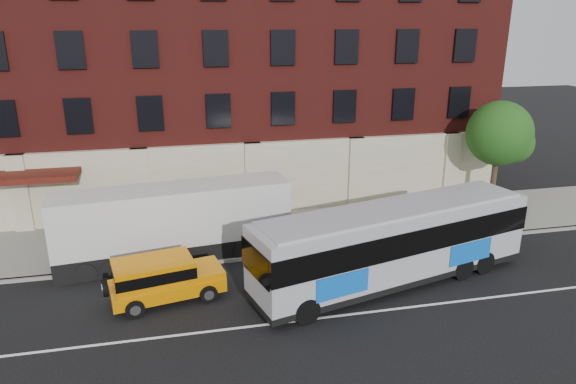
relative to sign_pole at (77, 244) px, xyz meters
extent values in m
plane|color=black|center=(8.50, -6.15, -1.45)|extent=(120.00, 120.00, 0.00)
cube|color=gray|center=(8.50, 2.85, -1.38)|extent=(60.00, 6.00, 0.15)
cube|color=gray|center=(8.50, -0.15, -1.38)|extent=(60.00, 0.25, 0.15)
cube|color=white|center=(8.50, -5.65, -1.45)|extent=(60.00, 0.12, 0.01)
cube|color=#5E1A16|center=(8.50, 10.85, 6.20)|extent=(30.00, 10.00, 15.00)
cube|color=beige|center=(8.50, 5.70, 0.70)|extent=(30.00, 0.35, 4.00)
cube|color=#4A140D|center=(-2.50, 4.85, 1.80)|extent=(4.20, 2.20, 0.30)
cube|color=beige|center=(-3.50, 5.60, 0.70)|extent=(0.90, 0.55, 4.00)
cube|color=beige|center=(2.50, 5.60, 0.70)|extent=(0.90, 0.55, 4.00)
cube|color=beige|center=(8.50, 5.60, 0.70)|extent=(0.90, 0.55, 4.00)
cube|color=beige|center=(14.50, 5.60, 0.70)|extent=(0.90, 0.55, 4.00)
cube|color=beige|center=(20.50, 5.60, 0.70)|extent=(0.90, 0.55, 4.00)
cube|color=black|center=(-3.75, 5.77, 4.50)|extent=(1.30, 0.20, 1.80)
cube|color=black|center=(-0.25, 5.77, 4.50)|extent=(1.30, 0.20, 1.80)
cube|color=black|center=(3.25, 5.77, 4.50)|extent=(1.30, 0.20, 1.80)
cube|color=black|center=(6.75, 5.77, 4.50)|extent=(1.30, 0.20, 1.80)
cube|color=black|center=(10.25, 5.77, 4.50)|extent=(1.30, 0.20, 1.80)
cube|color=black|center=(13.75, 5.77, 4.50)|extent=(1.30, 0.20, 1.80)
cube|color=black|center=(17.25, 5.77, 4.50)|extent=(1.30, 0.20, 1.80)
cube|color=black|center=(20.75, 5.77, 4.50)|extent=(1.30, 0.20, 1.80)
cube|color=black|center=(-0.25, 5.77, 7.70)|extent=(1.30, 0.20, 1.80)
cube|color=black|center=(3.25, 5.77, 7.70)|extent=(1.30, 0.20, 1.80)
cube|color=black|center=(6.75, 5.77, 7.70)|extent=(1.30, 0.20, 1.80)
cube|color=black|center=(10.25, 5.77, 7.70)|extent=(1.30, 0.20, 1.80)
cube|color=black|center=(13.75, 5.77, 7.70)|extent=(1.30, 0.20, 1.80)
cube|color=black|center=(17.25, 5.77, 7.70)|extent=(1.30, 0.20, 1.80)
cube|color=black|center=(20.75, 5.77, 7.70)|extent=(1.30, 0.20, 1.80)
cube|color=black|center=(-2.00, 5.63, 0.30)|extent=(2.60, 0.15, 2.80)
cube|color=black|center=(4.00, 5.63, 0.30)|extent=(2.60, 0.15, 2.80)
cube|color=black|center=(10.00, 5.63, 0.30)|extent=(2.60, 0.15, 2.80)
cube|color=black|center=(16.00, 5.63, 0.30)|extent=(2.60, 0.15, 2.80)
cylinder|color=slate|center=(0.00, 0.05, -0.20)|extent=(0.07, 0.07, 2.50)
cube|color=silver|center=(0.00, -0.10, 0.60)|extent=(0.30, 0.03, 0.40)
cube|color=silver|center=(0.00, -0.10, 0.10)|extent=(0.30, 0.03, 0.35)
cylinder|color=#322319|center=(22.00, 3.35, 0.20)|extent=(0.32, 0.32, 3.00)
sphere|color=#1E4C15|center=(22.00, 3.35, 3.10)|extent=(3.60, 3.60, 3.60)
sphere|color=#1E4C15|center=(22.70, 2.95, 2.60)|extent=(2.20, 2.20, 2.20)
sphere|color=#1E4C15|center=(21.40, 3.75, 2.70)|extent=(2.00, 2.00, 2.00)
cube|color=#AEB0B9|center=(12.94, -3.56, 0.37)|extent=(12.55, 5.57, 2.92)
cube|color=black|center=(12.94, -3.56, -0.99)|extent=(12.61, 5.63, 0.26)
cube|color=#AEB0B9|center=(12.94, -3.56, 1.88)|extent=(11.87, 5.12, 0.12)
cube|color=black|center=(12.94, -3.56, 0.85)|extent=(12.65, 5.67, 1.02)
cube|color=blue|center=(10.10, -5.65, -0.17)|extent=(2.19, 0.61, 0.92)
cube|color=blue|center=(15.59, -1.52, -0.17)|extent=(2.19, 0.61, 0.92)
cylinder|color=black|center=(8.67, -5.86, -0.94)|extent=(1.07, 0.56, 1.02)
cylinder|color=black|center=(8.09, -3.62, -0.94)|extent=(1.07, 0.56, 1.02)
cylinder|color=black|center=(16.01, -3.96, -0.94)|extent=(1.07, 0.56, 1.02)
cylinder|color=black|center=(15.43, -1.72, -0.94)|extent=(1.07, 0.56, 1.02)
cylinder|color=black|center=(17.20, -3.65, -0.94)|extent=(1.07, 0.56, 1.02)
cylinder|color=black|center=(16.62, -1.41, -0.94)|extent=(1.07, 0.56, 1.02)
cube|color=orange|center=(3.73, -2.99, -0.86)|extent=(4.61, 2.63, 0.54)
cube|color=orange|center=(3.25, -3.09, -0.14)|extent=(3.27, 2.32, 0.90)
cube|color=black|center=(3.25, -3.09, -0.09)|extent=(3.32, 2.37, 0.45)
cube|color=orange|center=(5.20, -2.70, -0.46)|extent=(1.67, 1.95, 0.27)
cube|color=black|center=(5.88, -2.56, -0.82)|extent=(0.34, 1.43, 0.50)
cylinder|color=black|center=(1.47, -3.45, -0.46)|extent=(0.33, 0.71, 0.69)
cylinder|color=black|center=(5.28, -3.59, -1.09)|extent=(0.76, 0.39, 0.72)
cylinder|color=silver|center=(5.28, -3.59, -1.09)|extent=(0.44, 0.34, 0.40)
cylinder|color=black|center=(4.93, -1.85, -1.09)|extent=(0.76, 0.39, 0.72)
cylinder|color=silver|center=(4.93, -1.85, -1.09)|extent=(0.44, 0.34, 0.40)
cylinder|color=black|center=(2.53, -4.14, -1.09)|extent=(0.76, 0.39, 0.72)
cylinder|color=silver|center=(2.53, -4.14, -1.09)|extent=(0.44, 0.34, 0.40)
cylinder|color=black|center=(2.18, -2.40, -1.09)|extent=(0.76, 0.39, 0.72)
cylinder|color=silver|center=(2.18, -2.40, -1.09)|extent=(0.44, 0.34, 0.40)
cube|color=black|center=(4.13, 0.65, -0.97)|extent=(10.63, 3.27, 0.96)
cube|color=silver|center=(4.13, 0.65, 0.77)|extent=(10.64, 3.30, 2.53)
cylinder|color=black|center=(0.35, -0.79, -1.02)|extent=(0.89, 0.34, 0.87)
cylinder|color=black|center=(0.12, 1.20, -1.02)|extent=(0.89, 0.34, 0.87)
cylinder|color=black|center=(1.39, -0.67, -1.02)|extent=(0.89, 0.34, 0.87)
cylinder|color=black|center=(1.16, 1.32, -1.02)|extent=(0.89, 0.34, 0.87)
cylinder|color=black|center=(7.10, -0.02, -1.02)|extent=(0.89, 0.34, 0.87)
cylinder|color=black|center=(6.88, 1.98, -1.02)|extent=(0.89, 0.34, 0.87)
cylinder|color=black|center=(8.14, 0.10, -1.02)|extent=(0.89, 0.34, 0.87)
cylinder|color=black|center=(7.92, 2.10, -1.02)|extent=(0.89, 0.34, 0.87)
camera|label=1|loc=(4.46, -22.00, 9.20)|focal=32.64mm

